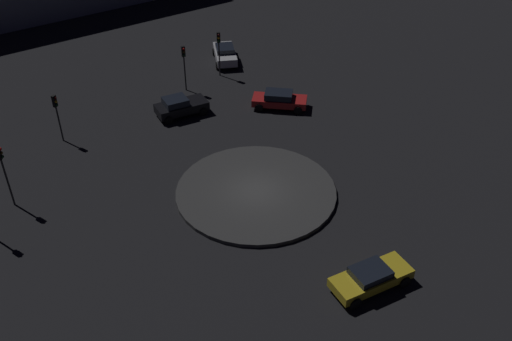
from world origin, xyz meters
name	(u,v)px	position (x,y,z in m)	size (l,w,h in m)	color
ground_plane	(256,193)	(0.00, 0.00, 0.00)	(119.37, 119.37, 0.00)	black
roundabout_island	(256,192)	(0.00, 0.00, 0.14)	(10.55, 10.55, 0.27)	#383838
car_silver	(225,53)	(-2.56, 20.35, 0.79)	(2.56, 4.58, 1.50)	silver
car_black	(180,106)	(-5.85, 10.38, 0.79)	(4.47, 3.46, 1.57)	black
car_red	(279,100)	(2.08, 11.41, 0.75)	(4.59, 2.49, 1.42)	red
car_yellow	(371,277)	(6.03, -8.35, 0.71)	(4.81, 3.60, 1.31)	gold
traffic_light_west	(3,164)	(-15.49, -0.93, 3.16)	(0.36, 0.31, 4.45)	#2D2D2D
traffic_light_northwest	(57,109)	(-14.30, 6.68, 2.71)	(0.39, 0.36, 3.79)	#2D2D2D
traffic_light_north	(184,59)	(-5.76, 14.59, 2.87)	(0.36, 0.39, 4.02)	#2D2D2D
traffic_light_north_near	(219,45)	(-2.95, 17.36, 2.90)	(0.33, 0.38, 4.07)	#2D2D2D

